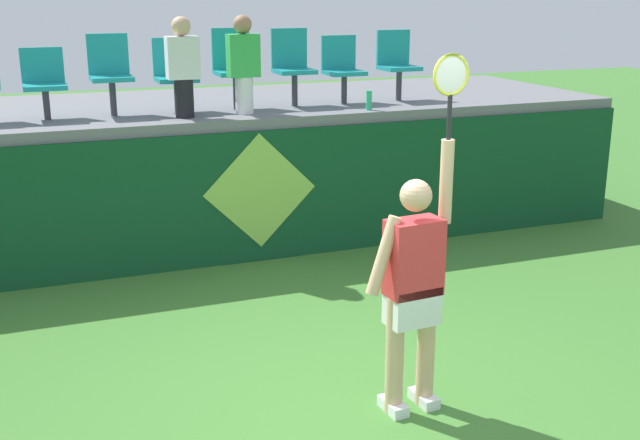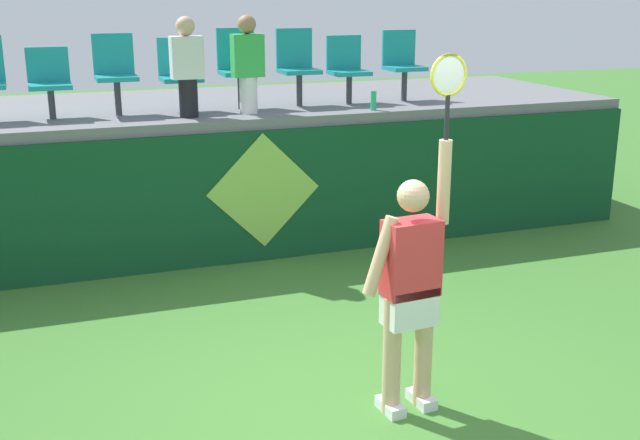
{
  "view_description": "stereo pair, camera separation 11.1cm",
  "coord_description": "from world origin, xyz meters",
  "px_view_note": "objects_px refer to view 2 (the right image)",
  "views": [
    {
      "loc": [
        -2.04,
        -4.59,
        2.92
      ],
      "look_at": [
        0.2,
        1.25,
        1.09
      ],
      "focal_mm": 44.62,
      "sensor_mm": 36.0,
      "label": 1
    },
    {
      "loc": [
        -1.93,
        -4.63,
        2.92
      ],
      "look_at": [
        0.2,
        1.25,
        1.09
      ],
      "focal_mm": 44.62,
      "sensor_mm": 36.0,
      "label": 2
    }
  ],
  "objects_px": {
    "tennis_player": "(411,284)",
    "stadium_chair_5": "(297,63)",
    "water_bottle": "(373,100)",
    "spectator_0": "(187,65)",
    "stadium_chair_1": "(49,80)",
    "stadium_chair_6": "(347,66)",
    "spectator_1": "(248,62)",
    "stadium_chair_3": "(180,71)",
    "stadium_chair_2": "(115,70)",
    "stadium_chair_4": "(238,64)",
    "stadium_chair_7": "(402,61)"
  },
  "relations": [
    {
      "from": "tennis_player",
      "to": "spectator_0",
      "type": "xyz_separation_m",
      "value": [
        -0.75,
        3.92,
        1.17
      ]
    },
    {
      "from": "water_bottle",
      "to": "stadium_chair_1",
      "type": "xyz_separation_m",
      "value": [
        -3.47,
        0.67,
        0.3
      ]
    },
    {
      "from": "tennis_player",
      "to": "stadium_chair_5",
      "type": "relative_size",
      "value": 2.83
    },
    {
      "from": "stadium_chair_2",
      "to": "stadium_chair_4",
      "type": "height_order",
      "value": "stadium_chair_4"
    },
    {
      "from": "stadium_chair_1",
      "to": "stadium_chair_6",
      "type": "bearing_deg",
      "value": 0.06
    },
    {
      "from": "stadium_chair_1",
      "to": "spectator_1",
      "type": "distance_m",
      "value": 2.12
    },
    {
      "from": "water_bottle",
      "to": "spectator_0",
      "type": "xyz_separation_m",
      "value": [
        -2.08,
        0.21,
        0.45
      ]
    },
    {
      "from": "tennis_player",
      "to": "stadium_chair_6",
      "type": "bearing_deg",
      "value": 73.82
    },
    {
      "from": "stadium_chair_1",
      "to": "stadium_chair_2",
      "type": "height_order",
      "value": "stadium_chair_2"
    },
    {
      "from": "stadium_chair_2",
      "to": "stadium_chair_6",
      "type": "distance_m",
      "value": 2.72
    },
    {
      "from": "stadium_chair_2",
      "to": "stadium_chair_5",
      "type": "relative_size",
      "value": 0.98
    },
    {
      "from": "stadium_chair_7",
      "to": "stadium_chair_6",
      "type": "bearing_deg",
      "value": -179.87
    },
    {
      "from": "stadium_chair_3",
      "to": "spectator_1",
      "type": "xyz_separation_m",
      "value": [
        0.68,
        -0.42,
        0.11
      ]
    },
    {
      "from": "spectator_0",
      "to": "spectator_1",
      "type": "xyz_separation_m",
      "value": [
        0.68,
        0.05,
        0.0
      ]
    },
    {
      "from": "stadium_chair_2",
      "to": "spectator_0",
      "type": "bearing_deg",
      "value": -33.63
    },
    {
      "from": "stadium_chair_5",
      "to": "water_bottle",
      "type": "bearing_deg",
      "value": -44.61
    },
    {
      "from": "stadium_chair_4",
      "to": "stadium_chair_5",
      "type": "bearing_deg",
      "value": -0.07
    },
    {
      "from": "stadium_chair_3",
      "to": "stadium_chair_6",
      "type": "height_order",
      "value": "stadium_chair_3"
    },
    {
      "from": "stadium_chair_1",
      "to": "spectator_0",
      "type": "relative_size",
      "value": 0.7
    },
    {
      "from": "stadium_chair_4",
      "to": "spectator_0",
      "type": "distance_m",
      "value": 0.83
    },
    {
      "from": "water_bottle",
      "to": "spectator_1",
      "type": "distance_m",
      "value": 1.49
    },
    {
      "from": "stadium_chair_5",
      "to": "stadium_chair_6",
      "type": "height_order",
      "value": "stadium_chair_5"
    },
    {
      "from": "stadium_chair_1",
      "to": "stadium_chair_5",
      "type": "bearing_deg",
      "value": 0.17
    },
    {
      "from": "stadium_chair_7",
      "to": "spectator_0",
      "type": "relative_size",
      "value": 0.8
    },
    {
      "from": "stadium_chair_1",
      "to": "stadium_chair_3",
      "type": "bearing_deg",
      "value": 0.21
    },
    {
      "from": "stadium_chair_1",
      "to": "stadium_chair_6",
      "type": "distance_m",
      "value": 3.41
    },
    {
      "from": "water_bottle",
      "to": "spectator_1",
      "type": "relative_size",
      "value": 0.21
    },
    {
      "from": "stadium_chair_3",
      "to": "stadium_chair_4",
      "type": "bearing_deg",
      "value": 0.35
    },
    {
      "from": "stadium_chair_3",
      "to": "water_bottle",
      "type": "bearing_deg",
      "value": -18.04
    },
    {
      "from": "tennis_player",
      "to": "stadium_chair_4",
      "type": "bearing_deg",
      "value": 90.92
    },
    {
      "from": "stadium_chair_6",
      "to": "spectator_0",
      "type": "bearing_deg",
      "value": -167.07
    },
    {
      "from": "stadium_chair_2",
      "to": "stadium_chair_5",
      "type": "height_order",
      "value": "stadium_chair_5"
    },
    {
      "from": "stadium_chair_1",
      "to": "spectator_0",
      "type": "height_order",
      "value": "spectator_0"
    },
    {
      "from": "water_bottle",
      "to": "spectator_1",
      "type": "height_order",
      "value": "spectator_1"
    },
    {
      "from": "stadium_chair_6",
      "to": "water_bottle",
      "type": "bearing_deg",
      "value": -85.14
    },
    {
      "from": "stadium_chair_2",
      "to": "spectator_1",
      "type": "distance_m",
      "value": 1.44
    },
    {
      "from": "stadium_chair_1",
      "to": "stadium_chair_2",
      "type": "relative_size",
      "value": 0.85
    },
    {
      "from": "stadium_chair_1",
      "to": "stadium_chair_7",
      "type": "height_order",
      "value": "stadium_chair_7"
    },
    {
      "from": "stadium_chair_1",
      "to": "tennis_player",
      "type": "bearing_deg",
      "value": -63.94
    },
    {
      "from": "stadium_chair_3",
      "to": "stadium_chair_5",
      "type": "distance_m",
      "value": 1.39
    },
    {
      "from": "tennis_player",
      "to": "stadium_chair_2",
      "type": "bearing_deg",
      "value": 108.31
    },
    {
      "from": "stadium_chair_4",
      "to": "stadium_chair_6",
      "type": "bearing_deg",
      "value": -0.24
    },
    {
      "from": "stadium_chair_4",
      "to": "stadium_chair_7",
      "type": "height_order",
      "value": "stadium_chair_4"
    },
    {
      "from": "stadium_chair_3",
      "to": "stadium_chair_1",
      "type": "bearing_deg",
      "value": -179.79
    },
    {
      "from": "stadium_chair_7",
      "to": "stadium_chair_3",
      "type": "bearing_deg",
      "value": -180.0
    },
    {
      "from": "water_bottle",
      "to": "stadium_chair_4",
      "type": "xyz_separation_m",
      "value": [
        -1.4,
        0.68,
        0.39
      ]
    },
    {
      "from": "stadium_chair_1",
      "to": "spectator_0",
      "type": "xyz_separation_m",
      "value": [
        1.39,
        -0.46,
        0.15
      ]
    },
    {
      "from": "stadium_chair_7",
      "to": "stadium_chair_2",
      "type": "bearing_deg",
      "value": 179.98
    },
    {
      "from": "stadium_chair_5",
      "to": "spectator_1",
      "type": "height_order",
      "value": "spectator_1"
    },
    {
      "from": "stadium_chair_7",
      "to": "water_bottle",
      "type": "bearing_deg",
      "value": -134.99
    }
  ]
}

